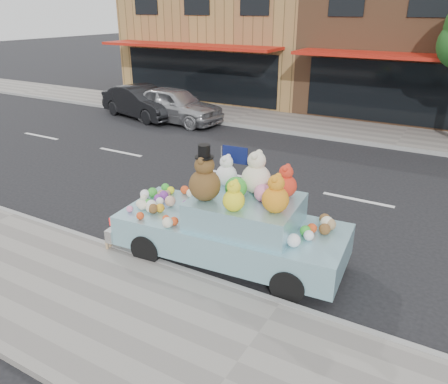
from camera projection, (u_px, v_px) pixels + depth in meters
The scene contains 10 objects.
ground at pixel (358, 200), 11.13m from camera, with size 120.00×120.00×0.00m, color black.
near_sidewalk at pixel (237, 365), 5.92m from camera, with size 60.00×3.00×0.12m, color gray.
far_sidewalk at pixel (402, 137), 16.30m from camera, with size 60.00×3.00×0.12m, color gray.
near_kerb at pixel (281, 304), 7.11m from camera, with size 60.00×0.12×0.13m, color gray.
far_kerb at pixel (395, 147), 15.10m from camera, with size 60.00×0.12×0.13m, color gray.
storefront_left at pixel (237, 25), 23.86m from camera, with size 10.00×9.80×7.30m.
storefront_mid at pixel (436, 29), 19.27m from camera, with size 10.00×9.80×7.30m.
car_silver at pixel (175, 105), 18.42m from camera, with size 1.75×4.35×1.48m, color #A8A9AD.
car_dark at pixel (142, 102), 19.19m from camera, with size 1.47×4.23×1.39m, color black.
art_car at pixel (232, 223), 8.19m from camera, with size 4.61×2.10×2.37m.
Camera 1 is at (2.10, -10.52, 4.53)m, focal length 35.00 mm.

